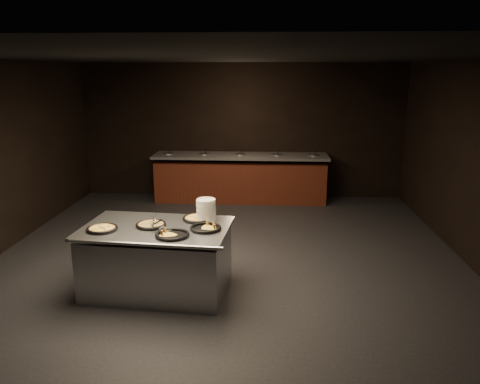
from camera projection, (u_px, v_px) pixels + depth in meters
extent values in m
cube|color=black|center=(226.00, 267.00, 6.72)|extent=(7.00, 8.00, 0.01)
cube|color=black|center=(224.00, 57.00, 5.99)|extent=(7.00, 8.00, 0.01)
cube|color=black|center=(242.00, 131.00, 10.22)|extent=(7.00, 0.01, 2.90)
cube|color=black|center=(156.00, 319.00, 2.48)|extent=(7.00, 0.01, 2.90)
cube|color=#5C2515|center=(241.00, 181.00, 10.06)|extent=(3.60, 0.75, 0.85)
cube|color=#55565A|center=(241.00, 156.00, 9.93)|extent=(3.70, 0.83, 0.05)
cube|color=#391E0D|center=(240.00, 198.00, 10.16)|extent=(3.60, 0.69, 0.08)
cylinder|color=#B4B7BC|center=(168.00, 155.00, 10.02)|extent=(0.22, 0.22, 0.08)
cylinder|color=#42732E|center=(168.00, 154.00, 10.01)|extent=(0.19, 0.19, 0.02)
cylinder|color=black|center=(169.00, 150.00, 9.97)|extent=(0.04, 0.10, 0.19)
cylinder|color=#B4B7BC|center=(204.00, 155.00, 9.97)|extent=(0.22, 0.22, 0.08)
cylinder|color=#42732E|center=(204.00, 154.00, 9.96)|extent=(0.19, 0.19, 0.02)
cylinder|color=black|center=(205.00, 150.00, 9.92)|extent=(0.04, 0.10, 0.19)
cylinder|color=#B4B7BC|center=(241.00, 156.00, 9.92)|extent=(0.22, 0.22, 0.08)
cylinder|color=#42732E|center=(241.00, 155.00, 9.92)|extent=(0.19, 0.19, 0.02)
cylinder|color=black|center=(242.00, 151.00, 9.88)|extent=(0.04, 0.10, 0.19)
cylinder|color=#B4B7BC|center=(277.00, 156.00, 9.88)|extent=(0.22, 0.22, 0.08)
cylinder|color=#42732E|center=(277.00, 155.00, 9.87)|extent=(0.19, 0.19, 0.02)
cylinder|color=black|center=(279.00, 151.00, 9.83)|extent=(0.04, 0.10, 0.19)
cylinder|color=#B4B7BC|center=(314.00, 156.00, 9.83)|extent=(0.22, 0.22, 0.08)
cylinder|color=#42732E|center=(314.00, 155.00, 9.83)|extent=(0.19, 0.19, 0.02)
cylinder|color=black|center=(316.00, 151.00, 9.78)|extent=(0.04, 0.10, 0.19)
cube|color=#B4B7BC|center=(158.00, 262.00, 5.90)|extent=(1.80, 1.19, 0.77)
cube|color=#B4B7BC|center=(156.00, 228.00, 5.79)|extent=(1.89, 1.27, 0.04)
cylinder|color=#B4B7BC|center=(144.00, 245.00, 5.24)|extent=(1.80, 0.19, 0.04)
cylinder|color=white|center=(206.00, 210.00, 6.00)|extent=(0.25, 0.25, 0.28)
cylinder|color=black|center=(102.00, 230.00, 5.65)|extent=(0.35, 0.35, 0.01)
torus|color=black|center=(102.00, 228.00, 5.65)|extent=(0.38, 0.38, 0.04)
torus|color=brown|center=(102.00, 228.00, 5.65)|extent=(0.31, 0.31, 0.03)
cylinder|color=#F2DA58|center=(102.00, 228.00, 5.65)|extent=(0.27, 0.27, 0.02)
cube|color=black|center=(102.00, 228.00, 5.65)|extent=(0.19, 0.21, 0.00)
cube|color=black|center=(102.00, 228.00, 5.65)|extent=(0.21, 0.19, 0.00)
cylinder|color=black|center=(151.00, 226.00, 5.80)|extent=(0.35, 0.35, 0.01)
torus|color=black|center=(151.00, 224.00, 5.80)|extent=(0.38, 0.38, 0.04)
torus|color=brown|center=(151.00, 224.00, 5.79)|extent=(0.31, 0.31, 0.03)
cylinder|color=#AF8146|center=(151.00, 224.00, 5.80)|extent=(0.27, 0.27, 0.02)
cube|color=black|center=(151.00, 224.00, 5.79)|extent=(0.07, 0.27, 0.00)
cube|color=black|center=(151.00, 224.00, 5.79)|extent=(0.27, 0.07, 0.00)
cylinder|color=black|center=(198.00, 219.00, 6.05)|extent=(0.37, 0.37, 0.01)
torus|color=black|center=(198.00, 218.00, 6.05)|extent=(0.40, 0.40, 0.04)
torus|color=brown|center=(198.00, 218.00, 6.05)|extent=(0.33, 0.33, 0.03)
cylinder|color=#F2DA58|center=(198.00, 218.00, 6.05)|extent=(0.29, 0.29, 0.02)
cube|color=black|center=(198.00, 217.00, 6.04)|extent=(0.28, 0.10, 0.00)
cube|color=black|center=(198.00, 217.00, 6.04)|extent=(0.10, 0.28, 0.00)
cylinder|color=black|center=(172.00, 236.00, 5.45)|extent=(0.38, 0.38, 0.01)
torus|color=black|center=(172.00, 234.00, 5.45)|extent=(0.40, 0.40, 0.04)
cylinder|color=black|center=(206.00, 229.00, 5.68)|extent=(0.36, 0.36, 0.01)
torus|color=black|center=(206.00, 228.00, 5.68)|extent=(0.38, 0.38, 0.04)
cube|color=#B4B7BC|center=(155.00, 223.00, 5.84)|extent=(0.11, 0.13, 0.00)
cylinder|color=black|center=(154.00, 221.00, 5.65)|extent=(0.04, 0.22, 0.14)
cylinder|color=#B4B7BC|center=(155.00, 223.00, 5.75)|extent=(0.02, 0.12, 0.09)
cube|color=#B4B7BC|center=(166.00, 230.00, 5.59)|extent=(0.13, 0.12, 0.00)
cylinder|color=black|center=(157.00, 223.00, 5.65)|extent=(0.16, 0.12, 0.13)
cylinder|color=#B4B7BC|center=(161.00, 227.00, 5.62)|extent=(0.08, 0.06, 0.08)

